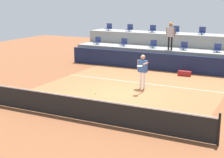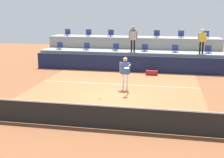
# 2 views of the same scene
# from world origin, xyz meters

# --- Properties ---
(ground_plane) EXTENTS (40.00, 40.00, 0.00)m
(ground_plane) POSITION_xyz_m (0.00, 0.00, 0.00)
(ground_plane) COLOR brown
(court_inner_paint) EXTENTS (9.00, 10.00, 0.01)m
(court_inner_paint) POSITION_xyz_m (0.00, 1.00, 0.00)
(court_inner_paint) COLOR #A36038
(court_inner_paint) RESTS_ON ground_plane
(court_service_line) EXTENTS (9.00, 0.06, 0.00)m
(court_service_line) POSITION_xyz_m (0.00, 2.40, 0.01)
(court_service_line) COLOR silver
(court_service_line) RESTS_ON ground_plane
(tennis_net) EXTENTS (10.48, 0.08, 1.07)m
(tennis_net) POSITION_xyz_m (0.00, -4.00, 0.50)
(tennis_net) COLOR black
(tennis_net) RESTS_ON ground_plane
(sponsor_backboard) EXTENTS (13.00, 0.16, 1.10)m
(sponsor_backboard) POSITION_xyz_m (0.00, 6.00, 0.55)
(sponsor_backboard) COLOR #141E42
(sponsor_backboard) RESTS_ON ground_plane
(seating_tier_lower) EXTENTS (13.00, 1.80, 1.25)m
(seating_tier_lower) POSITION_xyz_m (0.00, 7.30, 0.62)
(seating_tier_lower) COLOR gray
(seating_tier_lower) RESTS_ON ground_plane
(seating_tier_upper) EXTENTS (13.00, 1.80, 2.10)m
(seating_tier_upper) POSITION_xyz_m (0.00, 9.10, 1.05)
(seating_tier_upper) COLOR gray
(seating_tier_upper) RESTS_ON ground_plane
(stadium_chair_lower_far_left) EXTENTS (0.44, 0.40, 0.52)m
(stadium_chair_lower_far_left) POSITION_xyz_m (-5.31, 7.23, 1.46)
(stadium_chair_lower_far_left) COLOR #2D2D33
(stadium_chair_lower_far_left) RESTS_ON seating_tier_lower
(stadium_chair_lower_left) EXTENTS (0.44, 0.40, 0.52)m
(stadium_chair_lower_left) POSITION_xyz_m (-3.21, 7.23, 1.46)
(stadium_chair_lower_left) COLOR #2D2D33
(stadium_chair_lower_left) RESTS_ON seating_tier_lower
(stadium_chair_lower_mid_left) EXTENTS (0.44, 0.40, 0.52)m
(stadium_chair_lower_mid_left) POSITION_xyz_m (-1.03, 7.23, 1.46)
(stadium_chair_lower_mid_left) COLOR #2D2D33
(stadium_chair_lower_mid_left) RESTS_ON seating_tier_lower
(stadium_chair_lower_mid_right) EXTENTS (0.44, 0.40, 0.52)m
(stadium_chair_lower_mid_right) POSITION_xyz_m (1.06, 7.23, 1.46)
(stadium_chair_lower_mid_right) COLOR #2D2D33
(stadium_chair_lower_mid_right) RESTS_ON seating_tier_lower
(stadium_chair_lower_right) EXTENTS (0.44, 0.40, 0.52)m
(stadium_chair_lower_right) POSITION_xyz_m (3.17, 7.23, 1.46)
(stadium_chair_lower_right) COLOR #2D2D33
(stadium_chair_lower_right) RESTS_ON seating_tier_lower
(stadium_chair_upper_far_left) EXTENTS (0.44, 0.40, 0.52)m
(stadium_chair_upper_far_left) POSITION_xyz_m (-5.30, 9.03, 2.31)
(stadium_chair_upper_far_left) COLOR #2D2D33
(stadium_chair_upper_far_left) RESTS_ON seating_tier_upper
(stadium_chair_upper_left) EXTENTS (0.44, 0.40, 0.52)m
(stadium_chair_upper_left) POSITION_xyz_m (-3.56, 9.03, 2.31)
(stadium_chair_upper_left) COLOR #2D2D33
(stadium_chair_upper_left) RESTS_ON seating_tier_upper
(stadium_chair_upper_mid_left) EXTENTS (0.44, 0.40, 0.52)m
(stadium_chair_upper_mid_left) POSITION_xyz_m (-1.76, 9.03, 2.31)
(stadium_chair_upper_mid_left) COLOR #2D2D33
(stadium_chair_upper_mid_left) RESTS_ON seating_tier_upper
(stadium_chair_upper_center) EXTENTS (0.44, 0.40, 0.52)m
(stadium_chair_upper_center) POSITION_xyz_m (-0.04, 9.03, 2.31)
(stadium_chair_upper_center) COLOR #2D2D33
(stadium_chair_upper_center) RESTS_ON seating_tier_upper
(stadium_chair_upper_mid_right) EXTENTS (0.44, 0.40, 0.52)m
(stadium_chair_upper_mid_right) POSITION_xyz_m (1.79, 9.03, 2.31)
(stadium_chair_upper_mid_right) COLOR #2D2D33
(stadium_chair_upper_mid_right) RESTS_ON seating_tier_upper
(tennis_player) EXTENTS (0.66, 1.23, 1.76)m
(tennis_player) POSITION_xyz_m (0.55, 1.32, 1.08)
(tennis_player) COLOR white
(tennis_player) RESTS_ON ground_plane
(spectator_with_hat) EXTENTS (0.60, 0.43, 1.75)m
(spectator_with_hat) POSITION_xyz_m (0.26, 6.85, 2.33)
(spectator_with_hat) COLOR black
(spectator_with_hat) RESTS_ON seating_tier_lower
(tennis_ball) EXTENTS (0.07, 0.07, 0.07)m
(tennis_ball) POSITION_xyz_m (0.16, -2.83, 0.77)
(tennis_ball) COLOR #CCE033
(equipment_bag) EXTENTS (0.76, 0.28, 0.30)m
(equipment_bag) POSITION_xyz_m (1.71, 5.18, 0.15)
(equipment_bag) COLOR maroon
(equipment_bag) RESTS_ON ground_plane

